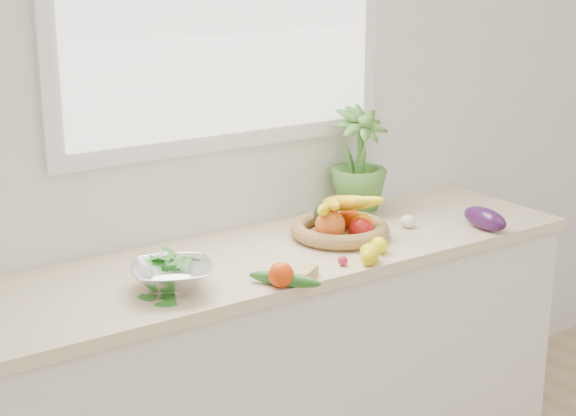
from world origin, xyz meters
TOP-DOWN VIEW (x-y plane):
  - back_wall at (0.00, 2.25)m, footprint 4.50×0.02m
  - counter_cabinet at (0.00, 1.95)m, footprint 2.20×0.58m
  - countertop at (0.00, 1.95)m, footprint 2.24×0.62m
  - orange_loose at (-0.15, 1.67)m, footprint 0.10×0.10m
  - lemon_a at (0.29, 1.74)m, footprint 0.07×0.08m
  - lemon_b at (0.19, 1.67)m, footprint 0.09×0.09m
  - lemon_c at (0.22, 1.70)m, footprint 0.08×0.09m
  - apple at (0.31, 1.86)m, footprint 0.11×0.11m
  - ginger at (-0.05, 1.68)m, footprint 0.11×0.09m
  - garlic_a at (0.55, 1.90)m, footprint 0.06×0.06m
  - garlic_b at (0.32, 1.87)m, footprint 0.07×0.07m
  - garlic_c at (0.27, 1.79)m, footprint 0.05×0.05m
  - eggplant at (0.77, 1.73)m, footprint 0.08×0.20m
  - cucumber at (-0.14, 1.67)m, footprint 0.17×0.21m
  - radish at (0.11, 1.71)m, footprint 0.04×0.04m
  - potted_herb at (0.51, 2.13)m, footprint 0.22×0.22m
  - fruit_basket at (0.28, 1.95)m, footprint 0.39×0.39m
  - colander_with_spinach at (-0.43, 1.83)m, footprint 0.32×0.32m

SIDE VIEW (x-z plane):
  - counter_cabinet at x=0.00m, z-range 0.00..0.86m
  - countertop at x=0.00m, z-range 0.86..0.90m
  - radish at x=0.11m, z-range 0.90..0.93m
  - ginger at x=-0.05m, z-range 0.90..0.93m
  - garlic_c at x=0.27m, z-range 0.90..0.94m
  - cucumber at x=-0.14m, z-range 0.90..0.94m
  - garlic_b at x=0.32m, z-range 0.90..0.95m
  - garlic_a at x=0.55m, z-range 0.90..0.95m
  - lemon_b at x=0.19m, z-range 0.90..0.95m
  - lemon_a at x=0.29m, z-range 0.90..0.96m
  - lemon_c at x=0.22m, z-range 0.90..0.96m
  - orange_loose at x=-0.15m, z-range 0.90..0.98m
  - eggplant at x=0.77m, z-range 0.90..0.98m
  - apple at x=0.31m, z-range 0.90..0.99m
  - fruit_basket at x=0.28m, z-range 0.86..1.04m
  - colander_with_spinach at x=-0.43m, z-range 0.90..1.03m
  - potted_herb at x=0.51m, z-range 0.92..1.31m
  - back_wall at x=0.00m, z-range 0.00..2.70m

